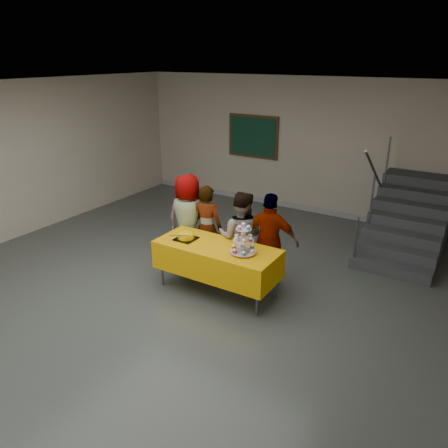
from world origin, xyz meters
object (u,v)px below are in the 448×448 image
object	(u,v)px
schoolchild_b	(207,227)
staircase	(409,221)
bake_table	(217,259)
schoolchild_c	(241,237)
cupcake_stand	(244,242)
noticeboard	(253,137)
schoolchild_d	(270,241)
schoolchild_a	(188,220)
bear_cake	(186,236)

from	to	relation	value
schoolchild_b	staircase	bearing A→B (deg)	-149.48
bake_table	schoolchild_c	bearing A→B (deg)	77.12
cupcake_stand	staircase	bearing A→B (deg)	63.74
schoolchild_c	noticeboard	distance (m)	4.20
bake_table	schoolchild_d	bearing A→B (deg)	45.68
schoolchild_a	schoolchild_b	bearing A→B (deg)	-176.87
bear_cake	schoolchild_d	world-z (taller)	schoolchild_d
cupcake_stand	schoolchild_a	bearing A→B (deg)	157.24
bear_cake	noticeboard	bearing A→B (deg)	105.01
schoolchild_d	schoolchild_c	bearing A→B (deg)	-2.05
bake_table	noticeboard	size ratio (longest dim) A/B	1.45
noticeboard	schoolchild_d	bearing A→B (deg)	-58.03
schoolchild_d	noticeboard	bearing A→B (deg)	-70.40
schoolchild_b	bear_cake	bearing A→B (deg)	80.63
schoolchild_c	schoolchild_d	bearing A→B (deg)	174.17
bear_cake	staircase	bearing A→B (deg)	52.00
bear_cake	cupcake_stand	bearing A→B (deg)	1.34
bake_table	schoolchild_d	distance (m)	0.86
bake_table	schoolchild_a	size ratio (longest dim) A/B	1.17
bear_cake	noticeboard	size ratio (longest dim) A/B	0.28
schoolchild_d	noticeboard	distance (m)	4.35
cupcake_stand	schoolchild_c	xyz separation A→B (m)	(-0.34, 0.53, -0.19)
bake_table	staircase	size ratio (longest dim) A/B	0.78
cupcake_stand	schoolchild_a	size ratio (longest dim) A/B	0.28
schoolchild_b	schoolchild_d	bearing A→B (deg)	164.35
schoolchild_d	bear_cake	bearing A→B (deg)	17.41
schoolchild_a	schoolchild_c	size ratio (longest dim) A/B	1.07
cupcake_stand	bake_table	bearing A→B (deg)	177.49
schoolchild_a	schoolchild_d	distance (m)	1.53
bear_cake	staircase	distance (m)	4.36
cupcake_stand	schoolchild_b	xyz separation A→B (m)	(-1.06, 0.63, -0.21)
bake_table	noticeboard	xyz separation A→B (m)	(-1.68, 4.21, 1.04)
schoolchild_d	noticeboard	world-z (taller)	noticeboard
schoolchild_c	bake_table	bearing A→B (deg)	60.97
schoolchild_d	staircase	distance (m)	3.20
cupcake_stand	noticeboard	bearing A→B (deg)	116.79
bear_cake	schoolchild_c	size ratio (longest dim) A/B	0.24
bake_table	noticeboard	world-z (taller)	noticeboard
schoolchild_a	schoolchild_c	xyz separation A→B (m)	(1.06, -0.06, -0.05)
schoolchild_b	schoolchild_d	world-z (taller)	schoolchild_d
schoolchild_d	noticeboard	xyz separation A→B (m)	(-2.26, 3.62, 0.84)
cupcake_stand	schoolchild_c	size ratio (longest dim) A/B	0.30
schoolchild_d	schoolchild_a	bearing A→B (deg)	-11.40
schoolchild_c	schoolchild_d	world-z (taller)	schoolchild_d
cupcake_stand	schoolchild_d	size ratio (longest dim) A/B	0.29
schoolchild_d	schoolchild_b	bearing A→B (deg)	-13.24
cupcake_stand	schoolchild_d	distance (m)	0.65
schoolchild_a	schoolchild_b	xyz separation A→B (m)	(0.35, 0.04, -0.07)
bear_cake	staircase	size ratio (longest dim) A/B	0.15
bear_cake	staircase	xyz separation A→B (m)	(2.67, 3.42, -0.34)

